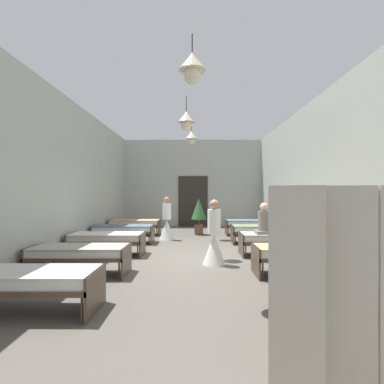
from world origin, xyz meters
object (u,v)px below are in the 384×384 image
at_px(privacy_screen, 350,296).
at_px(patient_seated_primary, 264,222).
at_px(bed_right_row_0, 352,281).
at_px(bed_left_row_2, 107,238).
at_px(bed_right_row_2, 277,239).
at_px(bed_right_row_3, 261,230).
at_px(bed_left_row_1, 80,253).
at_px(bed_right_row_4, 250,223).
at_px(bed_left_row_4, 135,223).
at_px(bed_right_row_1, 303,253).
at_px(nurse_near_aisle, 214,241).
at_px(bed_left_row_3, 124,229).
at_px(bed_left_row_0, 28,280).
at_px(potted_plant, 199,212).
at_px(nurse_mid_aisle, 167,224).

bearing_deg(privacy_screen, patient_seated_primary, 98.86).
xyz_separation_m(bed_right_row_0, bed_left_row_2, (-4.42, 3.80, 0.00)).
height_order(bed_right_row_2, bed_right_row_3, same).
relative_size(bed_left_row_1, bed_left_row_2, 1.00).
bearing_deg(bed_right_row_4, bed_left_row_4, 180.00).
bearing_deg(bed_right_row_4, bed_right_row_1, -90.00).
height_order(bed_right_row_0, nurse_near_aisle, nurse_near_aisle).
bearing_deg(bed_left_row_3, patient_seated_primary, -25.92).
relative_size(bed_right_row_3, nurse_near_aisle, 1.28).
bearing_deg(bed_left_row_4, bed_right_row_4, 0.00).
xyz_separation_m(bed_right_row_0, bed_left_row_3, (-4.42, 5.70, 0.00)).
xyz_separation_m(bed_right_row_3, nurse_near_aisle, (-1.69, -2.89, 0.09)).
relative_size(bed_right_row_2, bed_right_row_3, 1.00).
height_order(bed_left_row_1, bed_left_row_4, same).
height_order(bed_right_row_4, patient_seated_primary, patient_seated_primary).
bearing_deg(bed_right_row_0, bed_right_row_1, 90.00).
bearing_deg(bed_right_row_2, bed_left_row_2, 180.00).
height_order(bed_left_row_0, bed_left_row_4, same).
height_order(bed_right_row_2, potted_plant, potted_plant).
bearing_deg(bed_left_row_3, privacy_screen, -65.26).
distance_m(bed_left_row_2, patient_seated_primary, 4.10).
height_order(bed_right_row_1, privacy_screen, privacy_screen).
bearing_deg(patient_seated_primary, nurse_mid_aisle, 135.42).
xyz_separation_m(bed_left_row_0, patient_seated_primary, (4.07, 3.72, 0.43)).
bearing_deg(bed_left_row_3, bed_right_row_3, 0.00).
bearing_deg(privacy_screen, bed_right_row_0, 77.67).
bearing_deg(patient_seated_primary, bed_left_row_1, -155.91).
relative_size(bed_left_row_1, potted_plant, 1.35).
distance_m(bed_left_row_4, patient_seated_primary, 5.64).
height_order(bed_right_row_0, bed_left_row_4, same).
bearing_deg(bed_right_row_3, bed_left_row_1, -139.33).
relative_size(bed_left_row_1, bed_left_row_4, 1.00).
relative_size(nurse_near_aisle, potted_plant, 1.06).
xyz_separation_m(bed_left_row_2, bed_right_row_4, (4.42, 3.80, 0.00)).
bearing_deg(patient_seated_primary, bed_left_row_2, 178.89).
bearing_deg(nurse_mid_aisle, bed_left_row_3, 91.23).
xyz_separation_m(bed_left_row_1, bed_left_row_4, (0.00, 5.70, 0.00)).
bearing_deg(bed_left_row_0, patient_seated_primary, 42.42).
xyz_separation_m(bed_left_row_2, privacy_screen, (3.47, -5.64, 0.41)).
height_order(bed_left_row_4, patient_seated_primary, patient_seated_primary).
bearing_deg(bed_right_row_2, bed_left_row_4, 139.33).
relative_size(bed_left_row_3, nurse_mid_aisle, 1.28).
xyz_separation_m(bed_right_row_1, nurse_mid_aisle, (-3.10, 4.53, 0.09)).
distance_m(bed_right_row_1, bed_left_row_4, 7.21).
distance_m(bed_left_row_0, bed_right_row_4, 8.79).
bearing_deg(bed_left_row_1, bed_right_row_0, -23.25).
relative_size(bed_left_row_0, privacy_screen, 1.12).
distance_m(bed_right_row_3, nurse_near_aisle, 3.35).
xyz_separation_m(nurse_mid_aisle, patient_seated_primary, (2.75, -2.71, 0.34)).
bearing_deg(bed_right_row_1, bed_left_row_2, 156.75).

